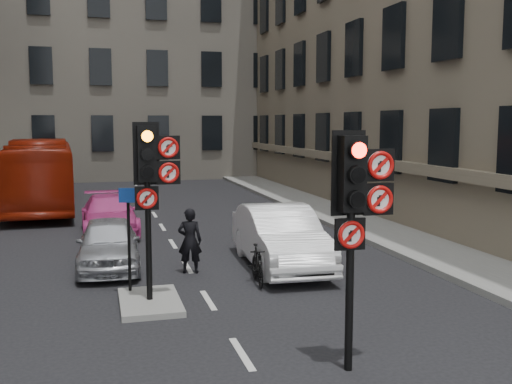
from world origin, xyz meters
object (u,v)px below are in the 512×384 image
car_pink (109,215)px  info_sign (129,225)px  motorcycle (257,265)px  motorcyclist (190,241)px  signal_far (152,172)px  signal_near (357,199)px  bus_red (41,174)px  car_white (280,237)px  car_silver (108,244)px

car_pink → info_sign: info_sign is taller
car_pink → motorcycle: bearing=-68.6°
motorcyclist → info_sign: info_sign is taller
signal_far → signal_near: bearing=-57.0°
signal_near → bus_red: signal_near is taller
car_white → car_pink: car_white is taller
bus_red → info_sign: 14.64m
signal_far → bus_red: 15.50m
car_pink → info_sign: bearing=-89.9°
bus_red → motorcycle: size_ratio=7.28×
car_silver → bus_red: bearing=104.1°
signal_near → signal_far: (-2.60, 4.00, 0.12)m
car_pink → motorcycle: size_ratio=2.96×
motorcyclist → info_sign: size_ratio=0.73×
car_white → motorcycle: (-0.97, -1.38, -0.34)m
car_silver → motorcycle: car_silver is taller
signal_far → info_sign: bearing=120.6°
signal_near → info_sign: (-3.04, 4.74, -1.04)m
bus_red → motorcyclist: bus_red is taller
car_silver → car_pink: (0.12, 4.96, -0.01)m
signal_far → motorcycle: 3.48m
car_pink → info_sign: 7.63m
car_silver → info_sign: (0.39, -2.62, 0.90)m
signal_near → bus_red: (-5.99, 19.07, -1.10)m
signal_near → info_sign: size_ratio=1.62×
bus_red → car_silver: bearing=-80.7°
signal_near → motorcyclist: bearing=103.2°
motorcyclist → car_silver: bearing=-12.4°
bus_red → car_white: bearing=-64.8°
signal_near → signal_far: bearing=123.0°
motorcycle → signal_far: bearing=-151.7°
signal_near → car_pink: signal_near is taller
signal_near → motorcycle: 5.45m
bus_red → motorcycle: bearing=-70.5°
signal_far → info_sign: signal_far is taller
signal_near → car_pink: bearing=105.0°
car_pink → info_sign: size_ratio=1.97×
signal_far → car_white: (3.42, 2.39, -1.92)m
signal_far → bus_red: bearing=102.7°
motorcyclist → bus_red: bearing=-56.3°
signal_far → car_white: size_ratio=0.76×
info_sign → bus_red: bearing=112.6°
car_pink → motorcyclist: 6.20m
signal_near → car_pink: 12.90m
signal_near → car_white: size_ratio=0.76×
signal_far → motorcyclist: signal_far is taller
car_silver → motorcycle: (3.27, -2.35, -0.20)m
car_silver → info_sign: 2.79m
bus_red → motorcycle: bus_red is taller
motorcycle → info_sign: info_sign is taller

